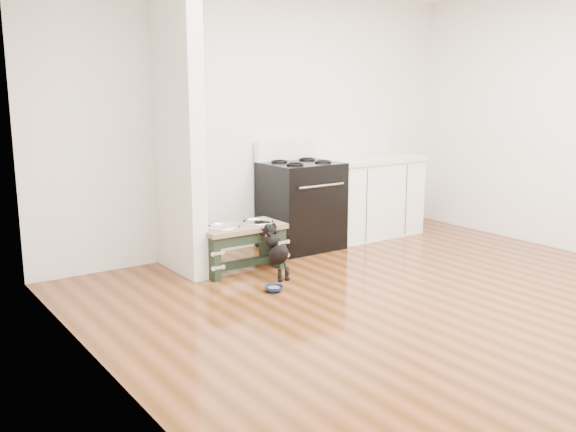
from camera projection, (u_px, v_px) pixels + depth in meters
name	position (u px, v px, depth m)	size (l,w,h in m)	color
ground	(437.00, 309.00, 5.03)	(5.00, 5.00, 0.00)	#47270C
room_shell	(447.00, 99.00, 4.70)	(5.00, 5.00, 5.00)	silver
partition_wall	(177.00, 127.00, 5.78)	(0.15, 0.80, 2.70)	silver
oven_range	(301.00, 204.00, 6.80)	(0.76, 0.69, 1.14)	black
cabinet_run	(369.00, 197.00, 7.37)	(1.24, 0.64, 0.91)	white
dog_feeder	(241.00, 238.00, 5.99)	(0.80, 0.43, 0.46)	black
puppy	(276.00, 249.00, 5.78)	(0.14, 0.41, 0.49)	black
floor_bowl	(274.00, 289.00, 5.44)	(0.19, 0.19, 0.05)	navy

